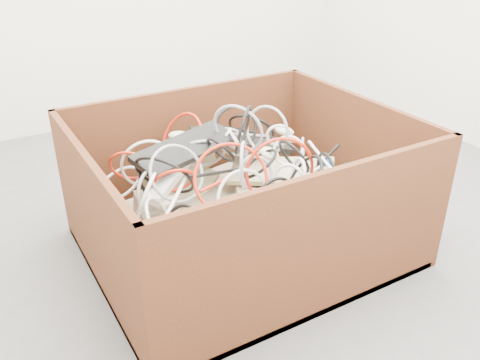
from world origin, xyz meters
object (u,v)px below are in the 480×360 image
power_strip_right (243,211)px  power_strip_left (171,177)px  vga_plug (325,162)px  cardboard_box (239,218)px

power_strip_right → power_strip_left: bearing=117.7°
power_strip_left → vga_plug: (0.60, -0.13, -0.03)m
power_strip_right → vga_plug: power_strip_right is taller
power_strip_left → power_strip_right: power_strip_left is taller
cardboard_box → power_strip_left: bearing=172.5°
power_strip_left → vga_plug: 0.61m
power_strip_right → vga_plug: 0.49m
cardboard_box → power_strip_left: 0.35m
cardboard_box → power_strip_right: 0.34m
power_strip_right → vga_plug: (0.46, 0.15, 0.01)m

